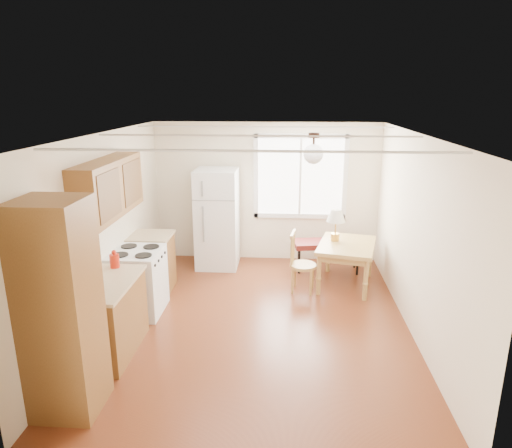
# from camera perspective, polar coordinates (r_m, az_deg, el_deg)

# --- Properties ---
(room_shell) EXTENTS (4.60, 5.60, 2.62)m
(room_shell) POSITION_cam_1_polar(r_m,az_deg,el_deg) (5.83, 0.16, -1.22)
(room_shell) COLOR #4E1F10
(room_shell) RESTS_ON ground
(kitchen_run) EXTENTS (0.65, 3.40, 2.20)m
(kitchen_run) POSITION_cam_1_polar(r_m,az_deg,el_deg) (5.75, -17.72, -6.59)
(kitchen_run) COLOR brown
(kitchen_run) RESTS_ON ground
(window_unit) EXTENTS (1.64, 0.05, 1.51)m
(window_unit) POSITION_cam_1_polar(r_m,az_deg,el_deg) (8.15, 5.56, 5.89)
(window_unit) COLOR white
(window_unit) RESTS_ON room_shell
(pendant_light) EXTENTS (0.26, 0.26, 0.40)m
(pendant_light) POSITION_cam_1_polar(r_m,az_deg,el_deg) (6.01, 7.18, 8.82)
(pendant_light) COLOR black
(pendant_light) RESTS_ON room_shell
(refrigerator) EXTENTS (0.71, 0.74, 1.73)m
(refrigerator) POSITION_cam_1_polar(r_m,az_deg,el_deg) (7.99, -4.87, 0.68)
(refrigerator) COLOR white
(refrigerator) RESTS_ON ground
(bench) EXTENTS (1.23, 0.62, 0.54)m
(bench) POSITION_cam_1_polar(r_m,az_deg,el_deg) (7.93, 9.00, -2.52)
(bench) COLOR #551514
(bench) RESTS_ON ground
(dining_table) EXTENTS (1.07, 1.28, 0.70)m
(dining_table) POSITION_cam_1_polar(r_m,az_deg,el_deg) (7.35, 11.24, -3.19)
(dining_table) COLOR #A37E3E
(dining_table) RESTS_ON ground
(chair) EXTENTS (0.43, 0.42, 0.94)m
(chair) POSITION_cam_1_polar(r_m,az_deg,el_deg) (7.05, 5.23, -4.29)
(chair) COLOR #A37E3E
(chair) RESTS_ON ground
(table_lamp) EXTENTS (0.30, 0.30, 0.51)m
(table_lamp) POSITION_cam_1_polar(r_m,az_deg,el_deg) (7.34, 9.96, 0.73)
(table_lamp) COLOR #BD903C
(table_lamp) RESTS_ON dining_table
(coffee_maker) EXTENTS (0.19, 0.24, 0.34)m
(coffee_maker) POSITION_cam_1_polar(r_m,az_deg,el_deg) (5.11, -20.70, -7.56)
(coffee_maker) COLOR black
(coffee_maker) RESTS_ON kitchen_run
(kettle) EXTENTS (0.12, 0.12, 0.23)m
(kettle) POSITION_cam_1_polar(r_m,az_deg,el_deg) (5.91, -17.27, -4.35)
(kettle) COLOR red
(kettle) RESTS_ON kitchen_run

